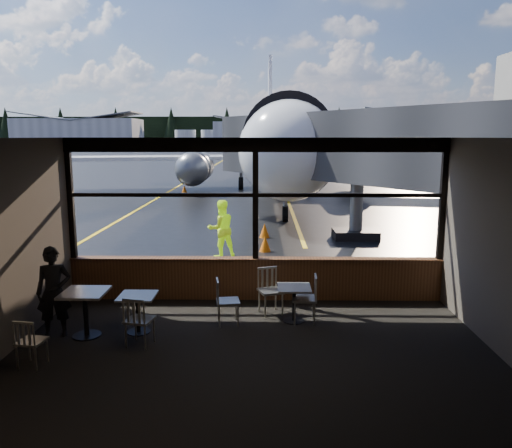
{
  "coord_description": "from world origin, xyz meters",
  "views": [
    {
      "loc": [
        0.19,
        -10.49,
        3.52
      ],
      "look_at": [
        -0.01,
        1.0,
        1.5
      ],
      "focal_mm": 35.0,
      "sensor_mm": 36.0,
      "label": 1
    }
  ],
  "objects_px": {
    "chair_mid_s": "(140,320)",
    "cone_extra": "(265,243)",
    "cone_nose": "(265,230)",
    "cone_wing": "(184,190)",
    "airliner": "(276,105)",
    "chair_near_n": "(271,292)",
    "passenger": "(54,292)",
    "chair_near_e": "(304,299)",
    "cafe_table_mid": "(138,314)",
    "jet_bridge": "(371,171)",
    "chair_near_w": "(228,302)",
    "chair_left_s": "(32,342)",
    "cafe_table_near": "(294,304)",
    "cafe_table_left": "(86,314)",
    "ground_crew": "(221,229)"
  },
  "relations": [
    {
      "from": "chair_left_s",
      "to": "passenger",
      "type": "xyz_separation_m",
      "value": [
        -0.13,
        1.2,
        0.41
      ]
    },
    {
      "from": "chair_near_n",
      "to": "ground_crew",
      "type": "relative_size",
      "value": 0.55
    },
    {
      "from": "cone_nose",
      "to": "airliner",
      "type": "bearing_deg",
      "value": 87.39
    },
    {
      "from": "jet_bridge",
      "to": "chair_near_w",
      "type": "relative_size",
      "value": 12.53
    },
    {
      "from": "cafe_table_mid",
      "to": "chair_near_w",
      "type": "distance_m",
      "value": 1.66
    },
    {
      "from": "cone_nose",
      "to": "cone_wing",
      "type": "distance_m",
      "value": 14.09
    },
    {
      "from": "cone_nose",
      "to": "cone_extra",
      "type": "distance_m",
      "value": 2.16
    },
    {
      "from": "cone_wing",
      "to": "airliner",
      "type": "bearing_deg",
      "value": 22.43
    },
    {
      "from": "chair_near_e",
      "to": "cone_wing",
      "type": "relative_size",
      "value": 1.67
    },
    {
      "from": "cone_wing",
      "to": "chair_near_w",
      "type": "bearing_deg",
      "value": -78.83
    },
    {
      "from": "chair_mid_s",
      "to": "cafe_table_mid",
      "type": "bearing_deg",
      "value": 119.61
    },
    {
      "from": "chair_near_w",
      "to": "passenger",
      "type": "relative_size",
      "value": 0.55
    },
    {
      "from": "jet_bridge",
      "to": "cone_extra",
      "type": "relative_size",
      "value": 22.32
    },
    {
      "from": "cafe_table_near",
      "to": "ground_crew",
      "type": "bearing_deg",
      "value": 109.39
    },
    {
      "from": "chair_mid_s",
      "to": "cone_extra",
      "type": "bearing_deg",
      "value": 85.87
    },
    {
      "from": "airliner",
      "to": "chair_near_w",
      "type": "xyz_separation_m",
      "value": [
        -1.4,
        -23.79,
        -5.03
      ]
    },
    {
      "from": "chair_left_s",
      "to": "cone_wing",
      "type": "distance_m",
      "value": 23.3
    },
    {
      "from": "cone_wing",
      "to": "chair_near_e",
      "type": "bearing_deg",
      "value": -75.08
    },
    {
      "from": "jet_bridge",
      "to": "cone_nose",
      "type": "bearing_deg",
      "value": 159.54
    },
    {
      "from": "cafe_table_mid",
      "to": "chair_near_n",
      "type": "xyz_separation_m",
      "value": [
        2.41,
        1.01,
        0.11
      ]
    },
    {
      "from": "cone_extra",
      "to": "jet_bridge",
      "type": "bearing_deg",
      "value": 14.65
    },
    {
      "from": "jet_bridge",
      "to": "chair_near_n",
      "type": "bearing_deg",
      "value": -117.07
    },
    {
      "from": "airliner",
      "to": "jet_bridge",
      "type": "height_order",
      "value": "airliner"
    },
    {
      "from": "chair_mid_s",
      "to": "chair_left_s",
      "type": "distance_m",
      "value": 1.68
    },
    {
      "from": "cafe_table_left",
      "to": "chair_left_s",
      "type": "distance_m",
      "value": 1.25
    },
    {
      "from": "cafe_table_left",
      "to": "chair_mid_s",
      "type": "xyz_separation_m",
      "value": [
        1.05,
        -0.37,
        0.03
      ]
    },
    {
      "from": "cafe_table_mid",
      "to": "cone_nose",
      "type": "relative_size",
      "value": 1.41
    },
    {
      "from": "cafe_table_mid",
      "to": "cone_wing",
      "type": "relative_size",
      "value": 1.26
    },
    {
      "from": "jet_bridge",
      "to": "chair_near_w",
      "type": "xyz_separation_m",
      "value": [
        -4.1,
        -7.0,
        -1.99
      ]
    },
    {
      "from": "chair_near_n",
      "to": "cone_extra",
      "type": "distance_m",
      "value": 5.54
    },
    {
      "from": "chair_near_e",
      "to": "chair_mid_s",
      "type": "bearing_deg",
      "value": 113.99
    },
    {
      "from": "airliner",
      "to": "jet_bridge",
      "type": "distance_m",
      "value": 17.28
    },
    {
      "from": "chair_near_n",
      "to": "jet_bridge",
      "type": "bearing_deg",
      "value": -137.0
    },
    {
      "from": "chair_near_e",
      "to": "chair_left_s",
      "type": "relative_size",
      "value": 1.18
    },
    {
      "from": "chair_near_n",
      "to": "chair_near_w",
      "type": "bearing_deg",
      "value": 15.51
    },
    {
      "from": "cone_extra",
      "to": "chair_mid_s",
      "type": "bearing_deg",
      "value": -106.72
    },
    {
      "from": "airliner",
      "to": "chair_near_e",
      "type": "xyz_separation_m",
      "value": [
        0.05,
        -23.69,
        -5.01
      ]
    },
    {
      "from": "airliner",
      "to": "chair_near_e",
      "type": "bearing_deg",
      "value": -90.66
    },
    {
      "from": "jet_bridge",
      "to": "cafe_table_near",
      "type": "height_order",
      "value": "jet_bridge"
    },
    {
      "from": "cafe_table_mid",
      "to": "cone_nose",
      "type": "distance_m",
      "value": 9.0
    },
    {
      "from": "cone_extra",
      "to": "cone_wing",
      "type": "bearing_deg",
      "value": 107.86
    },
    {
      "from": "airliner",
      "to": "jet_bridge",
      "type": "xyz_separation_m",
      "value": [
        2.7,
        -16.79,
        -3.04
      ]
    },
    {
      "from": "passenger",
      "to": "cone_wing",
      "type": "height_order",
      "value": "passenger"
    },
    {
      "from": "chair_near_n",
      "to": "passenger",
      "type": "bearing_deg",
      "value": -2.91
    },
    {
      "from": "cafe_table_near",
      "to": "chair_near_n",
      "type": "height_order",
      "value": "chair_near_n"
    },
    {
      "from": "chair_mid_s",
      "to": "passenger",
      "type": "bearing_deg",
      "value": 178.69
    },
    {
      "from": "jet_bridge",
      "to": "chair_near_e",
      "type": "height_order",
      "value": "jet_bridge"
    },
    {
      "from": "airliner",
      "to": "chair_near_n",
      "type": "bearing_deg",
      "value": -92.23
    },
    {
      "from": "chair_near_e",
      "to": "cone_wing",
      "type": "height_order",
      "value": "chair_near_e"
    },
    {
      "from": "chair_mid_s",
      "to": "chair_left_s",
      "type": "bearing_deg",
      "value": -138.79
    }
  ]
}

